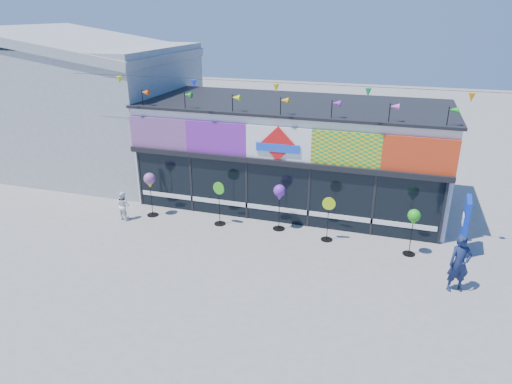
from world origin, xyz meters
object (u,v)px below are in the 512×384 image
at_px(spinner_0, 150,182).
at_px(spinner_4, 414,219).
at_px(adult_man, 459,264).
at_px(blue_sign, 465,226).
at_px(child, 123,205).
at_px(spinner_3, 328,218).
at_px(spinner_2, 280,194).
at_px(spinner_1, 219,202).

height_order(spinner_0, spinner_4, spinner_0).
xyz_separation_m(spinner_4, adult_man, (1.27, -1.77, -0.43)).
height_order(spinner_4, adult_man, adult_man).
height_order(blue_sign, child, blue_sign).
bearing_deg(child, spinner_3, -161.95).
relative_size(blue_sign, spinner_2, 1.11).
bearing_deg(child, adult_man, -173.05).
bearing_deg(spinner_4, child, -177.68).
bearing_deg(spinner_1, spinner_0, -178.89).
xyz_separation_m(blue_sign, spinner_1, (-8.46, -0.39, -0.08)).
distance_m(blue_sign, adult_man, 2.46).
relative_size(blue_sign, spinner_0, 1.10).
xyz_separation_m(spinner_1, spinner_2, (2.24, 0.26, 0.50)).
height_order(spinner_3, adult_man, adult_man).
relative_size(adult_man, child, 1.53).
distance_m(blue_sign, spinner_4, 1.79).
xyz_separation_m(spinner_4, child, (-10.52, -0.43, -0.73)).
relative_size(spinner_0, spinner_1, 1.04).
relative_size(spinner_4, adult_man, 0.93).
relative_size(spinner_2, spinner_3, 1.08).
bearing_deg(spinner_2, adult_man, -21.38).
distance_m(spinner_3, child, 7.78).
bearing_deg(spinner_4, blue_sign, 21.94).
relative_size(spinner_3, adult_man, 0.93).
height_order(blue_sign, spinner_2, blue_sign).
xyz_separation_m(spinner_1, adult_man, (8.10, -2.03, -0.02)).
relative_size(spinner_2, child, 1.54).
bearing_deg(spinner_0, adult_man, -10.26).
bearing_deg(spinner_3, child, -175.42).
distance_m(spinner_1, spinner_3, 4.07).
xyz_separation_m(spinner_3, spinner_4, (2.77, -0.20, 0.44)).
bearing_deg(adult_man, spinner_2, 138.98).
height_order(spinner_4, child, spinner_4).
xyz_separation_m(blue_sign, spinner_3, (-4.39, -0.46, -0.12)).
bearing_deg(spinner_1, child, -169.44).
bearing_deg(spinner_1, adult_man, -14.09).
distance_m(spinner_0, child, 1.36).
bearing_deg(spinner_3, spinner_0, 179.91).
height_order(adult_man, child, adult_man).
height_order(spinner_2, adult_man, spinner_2).
bearing_deg(spinner_1, spinner_2, 6.73).
bearing_deg(spinner_4, spinner_1, 177.81).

